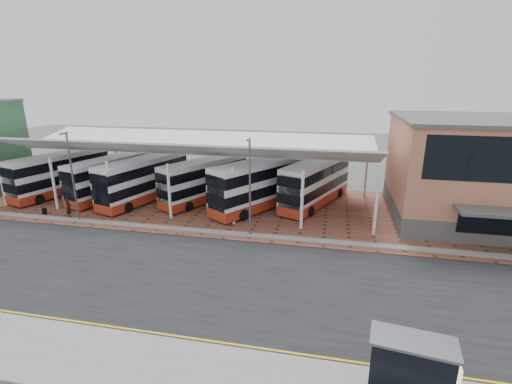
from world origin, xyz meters
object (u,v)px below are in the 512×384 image
at_px(bus_0, 61,174).
at_px(bus_1, 112,177).
at_px(bus_2, 144,180).
at_px(bus_shelter, 419,368).
at_px(terminal, 504,172).
at_px(pedestrian, 69,208).
at_px(bus_5, 316,183).
at_px(bus_3, 205,181).
at_px(bus_4, 261,185).

height_order(bus_0, bus_1, bus_0).
height_order(bus_2, bus_shelter, bus_2).
bearing_deg(terminal, bus_0, -179.08).
height_order(bus_0, bus_shelter, bus_0).
distance_m(bus_1, pedestrian, 6.66).
bearing_deg(bus_2, bus_5, 25.26).
height_order(bus_1, bus_5, bus_5).
relative_size(terminal, bus_0, 1.64).
height_order(bus_3, bus_shelter, bus_3).
distance_m(bus_0, pedestrian, 8.67).
xyz_separation_m(terminal, bus_0, (-44.05, -0.71, -2.35)).
height_order(terminal, pedestrian, terminal).
bearing_deg(bus_4, bus_3, -156.73).
relative_size(bus_3, bus_5, 0.94).
distance_m(bus_1, bus_4, 16.38).
bearing_deg(bus_0, bus_3, 20.61).
xyz_separation_m(bus_0, bus_4, (22.65, -0.07, 0.13)).
relative_size(bus_0, bus_2, 1.00).
bearing_deg(bus_shelter, terminal, 72.18).
bearing_deg(bus_3, bus_2, -139.94).
height_order(terminal, bus_1, terminal).
bearing_deg(terminal, bus_1, -179.13).
bearing_deg(bus_3, bus_shelter, -26.23).
bearing_deg(bus_shelter, bus_5, 110.55).
distance_m(terminal, bus_0, 44.12).
relative_size(terminal, bus_5, 1.64).
distance_m(bus_3, bus_5, 11.45).
height_order(terminal, bus_0, terminal).
bearing_deg(bus_0, terminal, 18.10).
bearing_deg(bus_4, bus_2, -145.61).
distance_m(bus_1, bus_3, 10.22).
distance_m(bus_4, bus_5, 5.64).
bearing_deg(bus_2, bus_4, 18.59).
bearing_deg(pedestrian, bus_4, -83.54).
bearing_deg(bus_2, terminal, 18.99).
height_order(bus_1, bus_2, bus_2).
height_order(bus_5, pedestrian, bus_5).
bearing_deg(bus_4, pedestrian, -126.62).
distance_m(terminal, bus_5, 16.44).
xyz_separation_m(bus_1, bus_5, (21.57, 2.00, 0.11)).
distance_m(bus_0, bus_3, 16.47).
relative_size(bus_4, bus_shelter, 3.25).
distance_m(terminal, bus_2, 33.92).
height_order(bus_1, bus_shelter, bus_1).
xyz_separation_m(bus_1, bus_2, (3.97, -0.52, 0.09)).
height_order(bus_5, bus_shelter, bus_5).
bearing_deg(bus_4, bus_1, -147.77).
bearing_deg(bus_2, bus_shelter, -25.97).
relative_size(bus_1, bus_4, 0.96).
bearing_deg(bus_shelter, bus_4, 123.85).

